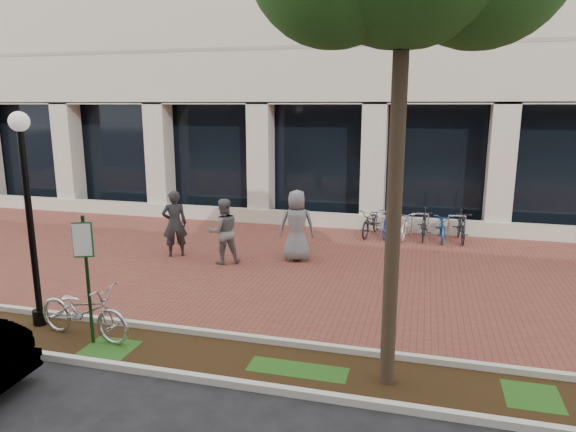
% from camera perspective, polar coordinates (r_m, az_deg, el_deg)
% --- Properties ---
extents(ground, '(120.00, 120.00, 0.00)m').
position_cam_1_polar(ground, '(13.70, -1.28, -5.35)').
color(ground, black).
rests_on(ground, ground).
extents(brick_plaza, '(40.00, 9.00, 0.01)m').
position_cam_1_polar(brick_plaza, '(13.70, -1.28, -5.33)').
color(brick_plaza, brown).
rests_on(brick_plaza, ground).
extents(planting_strip, '(40.00, 1.50, 0.01)m').
position_cam_1_polar(planting_strip, '(9.15, -10.84, -14.90)').
color(planting_strip, black).
rests_on(planting_strip, ground).
extents(curb_plaza_side, '(40.00, 0.12, 0.12)m').
position_cam_1_polar(curb_plaza_side, '(9.73, -8.90, -12.73)').
color(curb_plaza_side, beige).
rests_on(curb_plaza_side, ground).
extents(curb_street_side, '(40.00, 0.12, 0.12)m').
position_cam_1_polar(curb_street_side, '(8.53, -13.13, -16.70)').
color(curb_street_side, beige).
rests_on(curb_street_side, ground).
extents(parking_sign, '(0.34, 0.07, 2.33)m').
position_cam_1_polar(parking_sign, '(9.47, -21.53, -4.92)').
color(parking_sign, '#133518').
rests_on(parking_sign, ground).
extents(lamppost, '(0.36, 0.36, 4.04)m').
position_cam_1_polar(lamppost, '(10.55, -26.87, 0.76)').
color(lamppost, black).
rests_on(lamppost, ground).
extents(locked_bicycle, '(2.08, 0.98, 1.05)m').
position_cam_1_polar(locked_bicycle, '(10.06, -21.75, -9.76)').
color(locked_bicycle, '#BCBDC1').
rests_on(locked_bicycle, ground).
extents(pedestrian_left, '(0.81, 0.74, 1.86)m').
position_cam_1_polar(pedestrian_left, '(14.50, -12.49, -0.84)').
color(pedestrian_left, '#25252A').
rests_on(pedestrian_left, ground).
extents(pedestrian_mid, '(1.08, 1.02, 1.75)m').
position_cam_1_polar(pedestrian_mid, '(13.64, -7.19, -1.70)').
color(pedestrian_mid, slate).
rests_on(pedestrian_mid, ground).
extents(pedestrian_right, '(1.07, 0.84, 1.94)m').
position_cam_1_polar(pedestrian_right, '(13.78, 0.98, -1.07)').
color(pedestrian_right, slate).
rests_on(pedestrian_right, ground).
extents(bike_rack_cluster, '(3.49, 1.79, 0.99)m').
position_cam_1_polar(bike_rack_cluster, '(16.64, 13.88, -0.86)').
color(bike_rack_cluster, black).
rests_on(bike_rack_cluster, ground).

